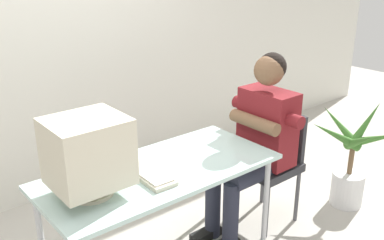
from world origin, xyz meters
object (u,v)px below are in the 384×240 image
at_px(person_seated, 257,137).
at_px(potted_plant, 350,165).
at_px(desk, 161,178).
at_px(crt_monitor, 88,152).
at_px(office_chair, 272,158).
at_px(keyboard, 145,172).

distance_m(person_seated, potted_plant, 0.92).
relative_size(desk, crt_monitor, 3.38).
distance_m(desk, office_chair, 1.01).
relative_size(crt_monitor, keyboard, 0.92).
bearing_deg(office_chair, crt_monitor, 179.47).
distance_m(keyboard, person_seated, 0.92).
bearing_deg(crt_monitor, person_seated, -0.61).
relative_size(office_chair, person_seated, 0.65).
xyz_separation_m(desk, potted_plant, (1.61, -0.31, -0.31)).
bearing_deg(desk, potted_plant, -10.83).
height_order(keyboard, potted_plant, potted_plant).
xyz_separation_m(desk, office_chair, (0.99, -0.02, -0.17)).
height_order(keyboard, office_chair, office_chair).
distance_m(keyboard, office_chair, 1.13).
height_order(keyboard, person_seated, person_seated).
height_order(office_chair, potted_plant, potted_plant).
xyz_separation_m(crt_monitor, person_seated, (1.26, -0.01, -0.25)).
bearing_deg(keyboard, office_chair, -1.30).
height_order(crt_monitor, person_seated, person_seated).
xyz_separation_m(keyboard, person_seated, (0.92, -0.02, -0.02)).
xyz_separation_m(desk, person_seated, (0.81, -0.02, 0.05)).
height_order(desk, keyboard, keyboard).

